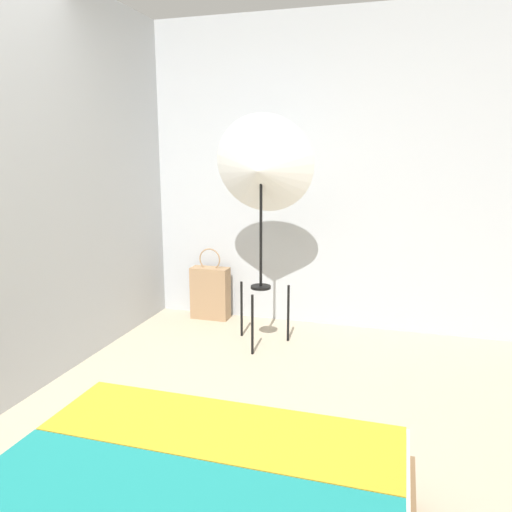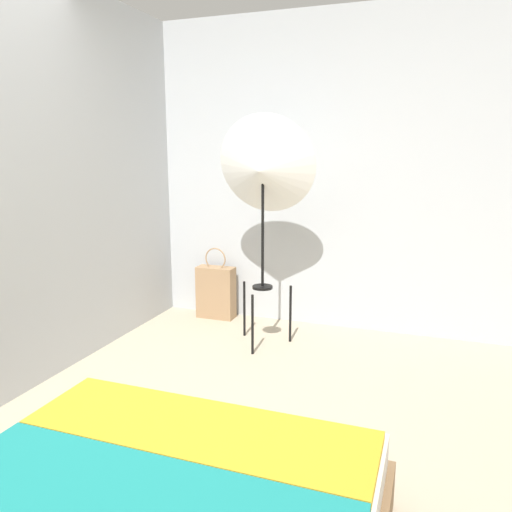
{
  "view_description": "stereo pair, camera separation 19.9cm",
  "coord_description": "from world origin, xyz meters",
  "views": [
    {
      "loc": [
        0.95,
        -1.72,
        1.48
      ],
      "look_at": [
        -0.05,
        1.63,
        0.75
      ],
      "focal_mm": 35.0,
      "sensor_mm": 36.0,
      "label": 1
    },
    {
      "loc": [
        1.14,
        -1.66,
        1.48
      ],
      "look_at": [
        -0.05,
        1.63,
        0.75
      ],
      "focal_mm": 35.0,
      "sensor_mm": 36.0,
      "label": 2
    }
  ],
  "objects": [
    {
      "name": "ground_plane",
      "position": [
        0.0,
        0.0,
        0.0
      ],
      "size": [
        14.0,
        14.0,
        0.0
      ],
      "primitive_type": "plane",
      "color": "tan"
    },
    {
      "name": "photo_umbrella",
      "position": [
        -0.08,
        1.86,
        1.36
      ],
      "size": [
        0.76,
        0.43,
        1.76
      ],
      "color": "black",
      "rests_on": "ground_plane"
    },
    {
      "name": "wall_back",
      "position": [
        0.0,
        2.48,
        1.3
      ],
      "size": [
        8.0,
        0.05,
        2.6
      ],
      "color": "#B7BCC1",
      "rests_on": "ground_plane"
    },
    {
      "name": "wall_side_left",
      "position": [
        -1.24,
        1.0,
        1.3
      ],
      "size": [
        0.05,
        8.0,
        2.6
      ],
      "color": "#B7BCC1",
      "rests_on": "ground_plane"
    },
    {
      "name": "tote_bag",
      "position": [
        -0.68,
        2.32,
        0.24
      ],
      "size": [
        0.34,
        0.15,
        0.65
      ],
      "color": "#9E7A56",
      "rests_on": "ground_plane"
    }
  ]
}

